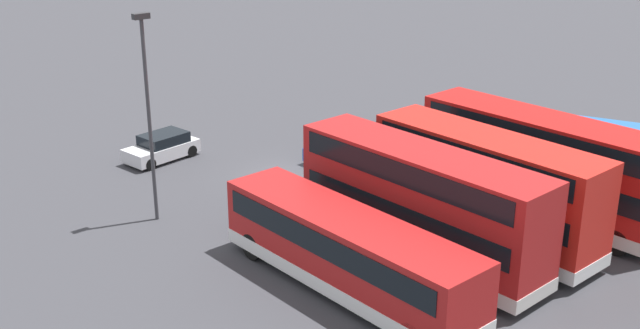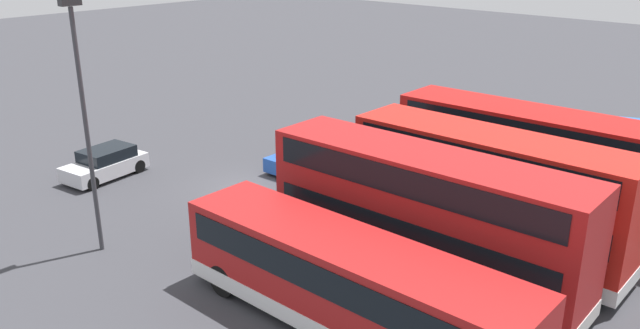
# 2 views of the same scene
# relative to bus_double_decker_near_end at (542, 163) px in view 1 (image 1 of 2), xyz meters

# --- Properties ---
(ground_plane) EXTENTS (140.00, 140.00, 0.00)m
(ground_plane) POSITION_rel_bus_double_decker_near_end_xyz_m (5.63, -11.24, -2.45)
(ground_plane) COLOR #38383D
(bus_double_decker_near_end) EXTENTS (3.00, 11.73, 4.55)m
(bus_double_decker_near_end) POSITION_rel_bus_double_decker_near_end_xyz_m (0.00, 0.00, 0.00)
(bus_double_decker_near_end) COLOR #B71411
(bus_double_decker_near_end) RESTS_ON ground
(bus_double_decker_second) EXTENTS (2.79, 10.30, 4.55)m
(bus_double_decker_second) POSITION_rel_bus_double_decker_near_end_xyz_m (3.97, 0.01, -0.00)
(bus_double_decker_second) COLOR red
(bus_double_decker_second) RESTS_ON ground
(bus_double_decker_third) EXTENTS (2.95, 11.07, 4.55)m
(bus_double_decker_third) POSITION_rel_bus_double_decker_near_end_xyz_m (7.25, -0.55, -0.00)
(bus_double_decker_third) COLOR #A51919
(bus_double_decker_third) RESTS_ON ground
(bus_single_deck_fourth) EXTENTS (2.76, 11.49, 2.95)m
(bus_single_deck_fourth) POSITION_rel_bus_double_decker_near_end_xyz_m (11.13, -0.48, -0.83)
(bus_single_deck_fourth) COLOR #A51919
(bus_single_deck_fourth) RESTS_ON ground
(box_truck_blue) EXTENTS (5.23, 7.88, 3.20)m
(box_truck_blue) POSITION_rel_bus_double_decker_near_end_xyz_m (-4.93, 0.47, -0.74)
(box_truck_blue) COLOR #235999
(box_truck_blue) RESTS_ON ground
(car_hatchback_silver) EXTENTS (4.33, 1.96, 1.43)m
(car_hatchback_silver) POSITION_rel_bus_double_decker_near_end_xyz_m (1.80, -10.99, -1.75)
(car_hatchback_silver) COLOR #1E479E
(car_hatchback_silver) RESTS_ON ground
(car_small_green) EXTENTS (4.15, 2.34, 1.43)m
(car_small_green) POSITION_rel_bus_double_decker_near_end_xyz_m (9.28, -17.21, -1.75)
(car_small_green) COLOR silver
(car_small_green) RESTS_ON ground
(lamp_post_tall) EXTENTS (0.70, 0.30, 9.12)m
(lamp_post_tall) POSITION_rel_bus_double_decker_near_end_xyz_m (13.33, -10.61, 2.81)
(lamp_post_tall) COLOR #38383D
(lamp_post_tall) RESTS_ON ground
(waste_bin_yellow) EXTENTS (0.60, 0.60, 0.95)m
(waste_bin_yellow) POSITION_rel_bus_double_decker_near_end_xyz_m (2.67, -7.33, -1.97)
(waste_bin_yellow) COLOR #197F33
(waste_bin_yellow) RESTS_ON ground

